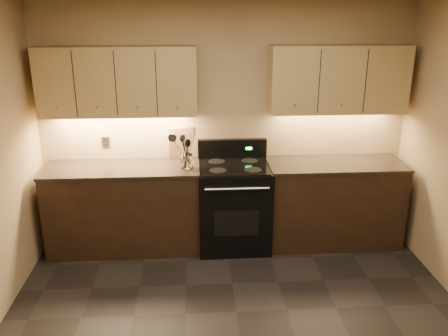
# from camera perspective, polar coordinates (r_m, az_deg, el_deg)

# --- Properties ---
(wall_back) EXTENTS (4.00, 0.04, 2.60)m
(wall_back) POSITION_cam_1_polar(r_m,az_deg,el_deg) (5.20, 0.09, 5.29)
(wall_back) COLOR tan
(wall_back) RESTS_ON ground
(counter_left) EXTENTS (1.62, 0.62, 0.93)m
(counter_left) POSITION_cam_1_polar(r_m,az_deg,el_deg) (5.23, -11.85, -4.71)
(counter_left) COLOR black
(counter_left) RESTS_ON ground
(counter_right) EXTENTS (1.46, 0.62, 0.93)m
(counter_right) POSITION_cam_1_polar(r_m,az_deg,el_deg) (5.39, 12.95, -4.06)
(counter_right) COLOR black
(counter_right) RESTS_ON ground
(stove) EXTENTS (0.76, 0.68, 1.14)m
(stove) POSITION_cam_1_polar(r_m,az_deg,el_deg) (5.17, 1.21, -4.42)
(stove) COLOR black
(stove) RESTS_ON ground
(upper_cab_left) EXTENTS (1.60, 0.30, 0.70)m
(upper_cab_left) POSITION_cam_1_polar(r_m,az_deg,el_deg) (5.00, -12.66, 10.13)
(upper_cab_left) COLOR tan
(upper_cab_left) RESTS_ON wall_back
(upper_cab_right) EXTENTS (1.44, 0.30, 0.70)m
(upper_cab_right) POSITION_cam_1_polar(r_m,az_deg,el_deg) (5.17, 13.60, 10.34)
(upper_cab_right) COLOR tan
(upper_cab_right) RESTS_ON wall_back
(outlet_plate) EXTENTS (0.08, 0.01, 0.12)m
(outlet_plate) POSITION_cam_1_polar(r_m,az_deg,el_deg) (5.32, -14.04, 3.03)
(outlet_plate) COLOR #B2B5BA
(outlet_plate) RESTS_ON wall_back
(utensil_crock) EXTENTS (0.16, 0.16, 0.15)m
(utensil_crock) POSITION_cam_1_polar(r_m,az_deg,el_deg) (4.93, -4.52, 0.81)
(utensil_crock) COLOR white
(utensil_crock) RESTS_ON counter_left
(cutting_board) EXTENTS (0.28, 0.13, 0.35)m
(cutting_board) POSITION_cam_1_polar(r_m,az_deg,el_deg) (5.22, -5.17, 3.05)
(cutting_board) COLOR tan
(cutting_board) RESTS_ON counter_left
(wooden_spoon) EXTENTS (0.11, 0.07, 0.31)m
(wooden_spoon) POSITION_cam_1_polar(r_m,az_deg,el_deg) (4.89, -5.01, 1.82)
(wooden_spoon) COLOR tan
(wooden_spoon) RESTS_ON utensil_crock
(black_spoon) EXTENTS (0.10, 0.13, 0.31)m
(black_spoon) POSITION_cam_1_polar(r_m,az_deg,el_deg) (4.91, -4.69, 1.95)
(black_spoon) COLOR black
(black_spoon) RESTS_ON utensil_crock
(black_turner) EXTENTS (0.17, 0.12, 0.36)m
(black_turner) POSITION_cam_1_polar(r_m,az_deg,el_deg) (4.88, -4.30, 2.05)
(black_turner) COLOR black
(black_turner) RESTS_ON utensil_crock
(steel_spatula) EXTENTS (0.17, 0.11, 0.37)m
(steel_spatula) POSITION_cam_1_polar(r_m,az_deg,el_deg) (4.90, -4.18, 2.24)
(steel_spatula) COLOR silver
(steel_spatula) RESTS_ON utensil_crock
(steel_skimmer) EXTENTS (0.26, 0.12, 0.39)m
(steel_skimmer) POSITION_cam_1_polar(r_m,az_deg,el_deg) (4.86, -4.16, 2.29)
(steel_skimmer) COLOR silver
(steel_skimmer) RESTS_ON utensil_crock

